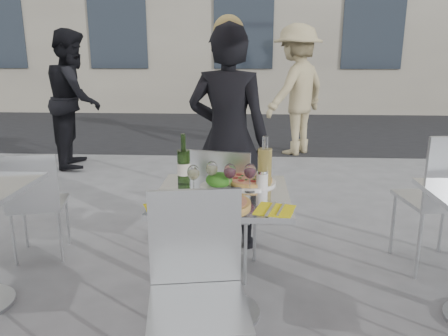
# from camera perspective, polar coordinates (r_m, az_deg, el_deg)

# --- Properties ---
(ground) EXTENTS (80.00, 80.00, 0.00)m
(ground) POSITION_cam_1_polar(r_m,az_deg,el_deg) (2.71, -0.18, -18.49)
(ground) COLOR slate
(street_asphalt) EXTENTS (24.00, 5.00, 0.00)m
(street_asphalt) POSITION_cam_1_polar(r_m,az_deg,el_deg) (8.89, 2.27, 5.28)
(street_asphalt) COLOR black
(street_asphalt) RESTS_ON ground
(main_table) EXTENTS (0.72, 0.72, 0.75)m
(main_table) POSITION_cam_1_polar(r_m,az_deg,el_deg) (2.46, -0.19, -7.94)
(main_table) COLOR #B7BABF
(main_table) RESTS_ON ground
(chair_far) EXTENTS (0.48, 0.49, 0.90)m
(chair_far) POSITION_cam_1_polar(r_m,az_deg,el_deg) (2.88, -0.24, -4.50)
(chair_far) COLOR silver
(chair_far) RESTS_ON ground
(chair_near) EXTENTS (0.48, 0.49, 0.91)m
(chair_near) POSITION_cam_1_polar(r_m,az_deg,el_deg) (1.96, -3.57, -14.26)
(chair_near) COLOR silver
(chair_near) RESTS_ON ground
(side_chair_lfar) EXTENTS (0.45, 0.46, 0.82)m
(side_chair_lfar) POSITION_cam_1_polar(r_m,az_deg,el_deg) (3.41, -23.43, -3.56)
(side_chair_lfar) COLOR silver
(side_chair_lfar) RESTS_ON ground
(side_chair_rfar) EXTENTS (0.51, 0.52, 0.99)m
(side_chair_rfar) POSITION_cam_1_polar(r_m,az_deg,el_deg) (3.28, 26.97, -2.81)
(side_chair_rfar) COLOR silver
(side_chair_rfar) RESTS_ON ground
(woman_diner) EXTENTS (0.68, 0.51, 1.70)m
(woman_diner) POSITION_cam_1_polar(r_m,az_deg,el_deg) (3.32, 0.56, 3.77)
(woman_diner) COLOR black
(woman_diner) RESTS_ON ground
(pedestrian_a) EXTENTS (0.86, 1.00, 1.78)m
(pedestrian_a) POSITION_cam_1_polar(r_m,az_deg,el_deg) (6.13, -18.94, 8.51)
(pedestrian_a) COLOR black
(pedestrian_a) RESTS_ON ground
(pedestrian_b) EXTENTS (1.32, 1.38, 1.88)m
(pedestrian_b) POSITION_cam_1_polar(r_m,az_deg,el_deg) (6.59, 9.43, 9.96)
(pedestrian_b) COLOR tan
(pedestrian_b) RESTS_ON ground
(pizza_near) EXTENTS (0.33, 0.33, 0.02)m
(pizza_near) POSITION_cam_1_polar(r_m,az_deg,el_deg) (2.19, -0.83, -4.58)
(pizza_near) COLOR tan
(pizza_near) RESTS_ON main_table
(pizza_far) EXTENTS (0.32, 0.32, 0.03)m
(pizza_far) POSITION_cam_1_polar(r_m,az_deg,el_deg) (2.55, 3.18, -1.64)
(pizza_far) COLOR white
(pizza_far) RESTS_ON main_table
(salad_plate) EXTENTS (0.22, 0.22, 0.09)m
(salad_plate) POSITION_cam_1_polar(r_m,az_deg,el_deg) (2.46, -0.65, -1.75)
(salad_plate) COLOR white
(salad_plate) RESTS_ON main_table
(wine_bottle) EXTENTS (0.08, 0.08, 0.29)m
(wine_bottle) POSITION_cam_1_polar(r_m,az_deg,el_deg) (2.52, -5.29, 0.40)
(wine_bottle) COLOR #325720
(wine_bottle) RESTS_ON main_table
(carafe) EXTENTS (0.08, 0.08, 0.29)m
(carafe) POSITION_cam_1_polar(r_m,az_deg,el_deg) (2.47, 5.33, 0.19)
(carafe) COLOR #CFB958
(carafe) RESTS_ON main_table
(sugar_shaker) EXTENTS (0.06, 0.06, 0.11)m
(sugar_shaker) POSITION_cam_1_polar(r_m,az_deg,el_deg) (2.44, 5.00, -1.57)
(sugar_shaker) COLOR white
(sugar_shaker) RESTS_ON main_table
(wineglass_white_a) EXTENTS (0.07, 0.07, 0.16)m
(wineglass_white_a) POSITION_cam_1_polar(r_m,az_deg,el_deg) (2.36, -4.02, -0.72)
(wineglass_white_a) COLOR white
(wineglass_white_a) RESTS_ON main_table
(wineglass_white_b) EXTENTS (0.07, 0.07, 0.16)m
(wineglass_white_b) POSITION_cam_1_polar(r_m,az_deg,el_deg) (2.43, -1.61, -0.20)
(wineglass_white_b) COLOR white
(wineglass_white_b) RESTS_ON main_table
(wineglass_red_a) EXTENTS (0.07, 0.07, 0.16)m
(wineglass_red_a) POSITION_cam_1_polar(r_m,az_deg,el_deg) (2.38, 0.78, -0.56)
(wineglass_red_a) COLOR white
(wineglass_red_a) RESTS_ON main_table
(wineglass_red_b) EXTENTS (0.07, 0.07, 0.16)m
(wineglass_red_b) POSITION_cam_1_polar(r_m,az_deg,el_deg) (2.38, 3.43, -0.54)
(wineglass_red_b) COLOR white
(wineglass_red_b) RESTS_ON main_table
(napkin_left) EXTENTS (0.24, 0.24, 0.01)m
(napkin_left) POSITION_cam_1_polar(r_m,az_deg,el_deg) (2.17, -7.78, -5.17)
(napkin_left) COLOR #FBF115
(napkin_left) RESTS_ON main_table
(napkin_right) EXTENTS (0.22, 0.22, 0.01)m
(napkin_right) POSITION_cam_1_polar(r_m,az_deg,el_deg) (2.14, 6.65, -5.39)
(napkin_right) COLOR #FBF115
(napkin_right) RESTS_ON main_table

